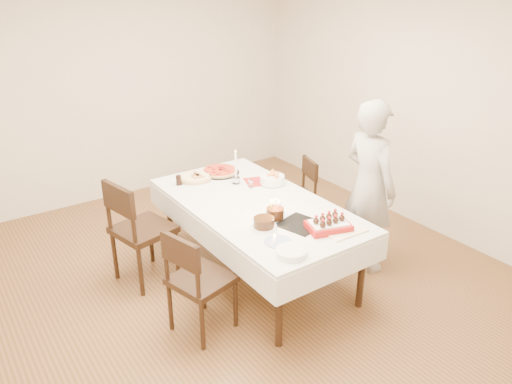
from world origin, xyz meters
TOP-DOWN VIEW (x-y plane):
  - floor at (0.00, 0.00)m, footprint 5.00×5.00m
  - wall_back at (0.00, 2.50)m, footprint 4.50×0.04m
  - wall_right at (2.25, 0.00)m, footprint 0.04×5.00m
  - dining_table at (0.10, -0.08)m, footprint 1.82×2.40m
  - chair_right_savory at (0.96, 0.43)m, footprint 0.52×0.52m
  - chair_left_savory at (-0.79, 0.46)m, footprint 0.63×0.63m
  - chair_left_dessert at (-0.72, -0.50)m, footprint 0.58×0.58m
  - person at (1.08, -0.53)m, footprint 0.41×0.62m
  - pizza_white at (-0.09, 0.74)m, footprint 0.40×0.40m
  - pizza_pepperoni at (0.21, 0.75)m, footprint 0.52×0.52m
  - red_placemat at (0.40, 0.33)m, footprint 0.31×0.31m
  - pasta_bowl at (0.48, 0.20)m, footprint 0.33×0.33m
  - taper_candle at (0.20, 0.42)m, footprint 0.09×0.09m
  - shaker_pair at (0.26, 0.23)m, footprint 0.08×0.08m
  - cola_glass at (-0.29, 0.71)m, footprint 0.07×0.07m
  - layer_cake at (-0.12, -0.51)m, footprint 0.27×0.27m
  - cake_board at (0.16, -0.63)m, footprint 0.39×0.39m
  - birthday_cake at (0.05, -0.42)m, footprint 0.19×0.19m
  - strawberry_box at (0.29, -0.84)m, footprint 0.40×0.32m
  - box_lid at (0.38, -0.92)m, footprint 0.35×0.24m
  - plate_stack at (-0.21, -0.97)m, footprint 0.25×0.25m
  - china_plate at (-0.17, -0.76)m, footprint 0.28×0.28m

SIDE VIEW (x-z plane):
  - floor at x=0.00m, z-range 0.00..0.00m
  - dining_table at x=0.10m, z-range 0.00..0.75m
  - chair_right_savory at x=0.96m, z-range 0.00..0.82m
  - chair_left_dessert at x=-0.72m, z-range 0.00..0.92m
  - chair_left_savory at x=-0.79m, z-range 0.00..1.03m
  - red_placemat at x=0.40m, z-range 0.75..0.75m
  - cake_board at x=0.16m, z-range 0.74..0.76m
  - box_lid at x=0.38m, z-range 0.74..0.76m
  - china_plate at x=-0.17m, z-range 0.75..0.76m
  - pizza_white at x=-0.09m, z-range 0.75..0.79m
  - pizza_pepperoni at x=0.21m, z-range 0.75..0.79m
  - plate_stack at x=-0.21m, z-range 0.75..0.80m
  - shaker_pair at x=0.26m, z-range 0.75..0.83m
  - strawberry_box at x=0.29m, z-range 0.75..0.84m
  - layer_cake at x=-0.12m, z-range 0.75..0.84m
  - pasta_bowl at x=0.48m, z-range 0.76..0.84m
  - cola_glass at x=-0.29m, z-range 0.75..0.85m
  - person at x=1.08m, z-range 0.00..1.67m
  - birthday_cake at x=0.05m, z-range 0.76..0.91m
  - taper_candle at x=0.20m, z-range 0.75..1.11m
  - wall_back at x=0.00m, z-range 0.00..2.70m
  - wall_right at x=2.25m, z-range 0.00..2.70m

